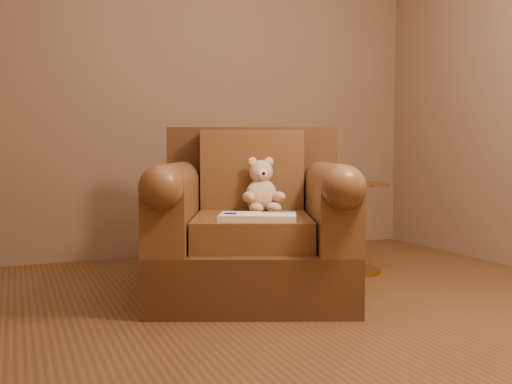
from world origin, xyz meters
name	(u,v)px	position (x,y,z in m)	size (l,w,h in m)	color
floor	(303,322)	(0.00, 0.00, 0.00)	(4.00, 4.00, 0.00)	brown
armchair	(252,229)	(-0.01, 0.61, 0.38)	(1.39, 1.36, 0.97)	#4A2F18
teddy_bear	(262,191)	(0.08, 0.66, 0.59)	(0.24, 0.27, 0.33)	beige
guidebook	(258,217)	(-0.10, 0.32, 0.48)	(0.46, 0.39, 0.03)	beige
side_table	(355,224)	(0.86, 0.87, 0.33)	(0.44, 0.44, 0.61)	#C08634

